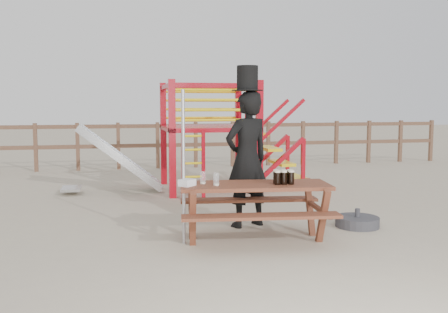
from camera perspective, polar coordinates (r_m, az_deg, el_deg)
ground at (r=6.39m, az=2.49°, el=-9.09°), size 60.00×60.00×0.00m
back_fence at (r=13.09m, az=-5.41°, el=1.91°), size 15.09×0.09×1.20m
playground_fort at (r=9.72m, az=-2.22°, el=2.50°), size 4.71×1.84×2.10m
picnic_table at (r=6.13m, az=3.54°, el=-5.51°), size 1.95×1.46×0.70m
man_with_hat at (r=6.74m, az=2.65°, el=0.12°), size 0.78×0.65×2.18m
metal_pole at (r=5.90m, az=-4.66°, el=-1.28°), size 0.04×0.04×1.84m
parasol_base at (r=7.09m, az=14.98°, el=-7.21°), size 0.59×0.59×0.25m
paper_bag at (r=5.92m, az=-4.24°, el=-2.99°), size 0.23×0.23×0.08m
stout_pints at (r=6.09m, az=6.83°, el=-2.34°), size 0.25×0.17×0.17m
empty_glasses at (r=6.01m, az=-1.67°, el=-2.58°), size 0.20×0.23×0.15m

